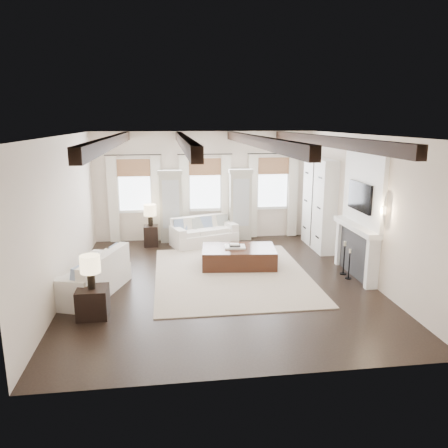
{
  "coord_description": "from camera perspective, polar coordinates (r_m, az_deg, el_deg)",
  "views": [
    {
      "loc": [
        -1.14,
        -9.08,
        3.49
      ],
      "look_at": [
        0.17,
        0.71,
        1.15
      ],
      "focal_mm": 35.0,
      "sensor_mm": 36.0,
      "label": 1
    }
  ],
  "objects": [
    {
      "name": "side_table_back",
      "position": [
        12.61,
        -9.51,
        -1.53
      ],
      "size": [
        0.39,
        0.39,
        0.59
      ],
      "primitive_type": "cube",
      "color": "black",
      "rests_on": "ground"
    },
    {
      "name": "area_rug",
      "position": [
        10.22,
        1.0,
        -6.59
      ],
      "size": [
        3.51,
        4.32,
        0.02
      ],
      "primitive_type": "cube",
      "color": "#BCAA96",
      "rests_on": "ground"
    },
    {
      "name": "ottoman",
      "position": [
        10.75,
        1.92,
        -4.32
      ],
      "size": [
        1.88,
        1.29,
        0.47
      ],
      "primitive_type": "cube",
      "rotation": [
        0.0,
        0.0,
        -0.1
      ],
      "color": "black",
      "rests_on": "ground"
    },
    {
      "name": "candlestick_near",
      "position": [
        10.28,
        16.02,
        -5.35
      ],
      "size": [
        0.14,
        0.14,
        0.7
      ],
      "color": "black",
      "rests_on": "ground"
    },
    {
      "name": "book_upper",
      "position": [
        10.64,
        1.37,
        -2.67
      ],
      "size": [
        0.24,
        0.19,
        0.03
      ],
      "primitive_type": "cube",
      "rotation": [
        0.0,
        0.0,
        -0.1
      ],
      "color": "beige",
      "rests_on": "book_lower"
    },
    {
      "name": "sofa_back",
      "position": [
        12.63,
        -2.73,
        -1.19
      ],
      "size": [
        2.02,
        1.41,
        0.79
      ],
      "color": "white",
      "rests_on": "ground"
    },
    {
      "name": "side_table_front",
      "position": [
        8.41,
        -16.74,
        -9.76
      ],
      "size": [
        0.55,
        0.55,
        0.55
      ],
      "primitive_type": "cube",
      "color": "black",
      "rests_on": "ground"
    },
    {
      "name": "tray",
      "position": [
        10.7,
        1.44,
        -2.99
      ],
      "size": [
        0.54,
        0.43,
        0.04
      ],
      "primitive_type": "cube",
      "rotation": [
        0.0,
        0.0,
        -0.1
      ],
      "color": "white",
      "rests_on": "ottoman"
    },
    {
      "name": "lamp_front",
      "position": [
        8.17,
        -17.07,
        -5.27
      ],
      "size": [
        0.36,
        0.36,
        0.62
      ],
      "color": "black",
      "rests_on": "side_table_front"
    },
    {
      "name": "lamp_back",
      "position": [
        12.45,
        -9.63,
        1.62
      ],
      "size": [
        0.35,
        0.35,
        0.61
      ],
      "color": "black",
      "rests_on": "side_table_back"
    },
    {
      "name": "candlestick_far",
      "position": [
        10.53,
        15.39,
        -4.65
      ],
      "size": [
        0.16,
        0.16,
        0.79
      ],
      "color": "black",
      "rests_on": "ground"
    },
    {
      "name": "sofa_left",
      "position": [
        9.43,
        -16.73,
        -6.75
      ],
      "size": [
        1.53,
        2.2,
        0.86
      ],
      "color": "white",
      "rests_on": "ground"
    },
    {
      "name": "book_lower",
      "position": [
        10.67,
        1.42,
        -2.81
      ],
      "size": [
        0.28,
        0.23,
        0.04
      ],
      "primitive_type": "cube",
      "rotation": [
        0.0,
        0.0,
        -0.1
      ],
      "color": "#262628",
      "rests_on": "tray"
    },
    {
      "name": "ground",
      "position": [
        9.8,
        -0.43,
        -7.55
      ],
      "size": [
        7.5,
        7.5,
        0.0
      ],
      "primitive_type": "plane",
      "color": "black",
      "rests_on": "ground"
    },
    {
      "name": "room_shell",
      "position": [
        10.28,
        3.08,
        4.34
      ],
      "size": [
        6.54,
        7.54,
        3.22
      ],
      "color": "silver",
      "rests_on": "ground"
    }
  ]
}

